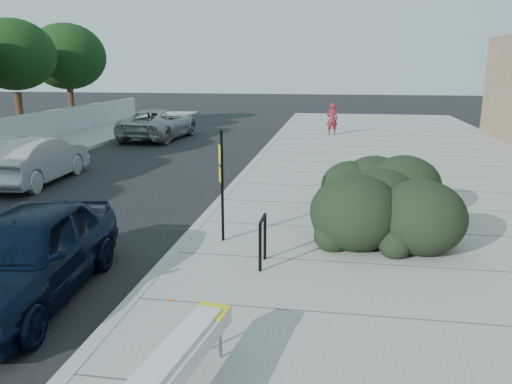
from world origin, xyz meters
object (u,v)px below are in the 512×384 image
Objects in this scene: sedan_navy at (25,255)px; pedestrian at (332,119)px; bench at (182,354)px; sign_post at (221,178)px; wagon_silver at (35,160)px; suv_silver at (159,124)px; bike_rack at (263,236)px.

sedan_navy is 2.68× the size of pedestrian.
bench is 0.88× the size of sign_post.
pedestrian is (2.00, 16.99, -0.49)m from sign_post.
sign_post is at bearing 72.88° from pedestrian.
sign_post reaches higher than wagon_silver.
pedestrian is at bearing -164.33° from suv_silver.
wagon_silver is 15.28m from pedestrian.
wagon_silver is at bearing 42.47° from pedestrian.
wagon_silver is at bearing 128.34° from sign_post.
sign_post is 1.39× the size of pedestrian.
suv_silver reaches higher than wagon_silver.
suv_silver is 3.35× the size of pedestrian.
bike_rack is 1.73m from sign_post.
sign_post reaches higher than bike_rack.
bike_rack is at bearing 93.86° from bench.
sign_post is 3.85m from sedan_navy.
bench is at bearing -100.10° from sign_post.
bench is at bearing 113.98° from suv_silver.
pedestrian is at bearing -130.86° from wagon_silver.
suv_silver is at bearing -96.16° from wagon_silver.
sign_post reaches higher than suv_silver.
sign_post is at bearing 142.63° from wagon_silver.
bench is 12.53m from wagon_silver.
bike_rack is at bearing 140.28° from wagon_silver.
bench is 0.44× the size of wagon_silver.
wagon_silver reaches higher than bench.
sign_post reaches higher than sedan_navy.
suv_silver is (-6.79, 15.09, -0.70)m from sign_post.
wagon_silver is at bearing 144.31° from bike_rack.
wagon_silver is (-7.22, 4.80, -0.71)m from sign_post.
wagon_silver is 10.30m from suv_silver.
suv_silver is at bearing 115.91° from bike_rack.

